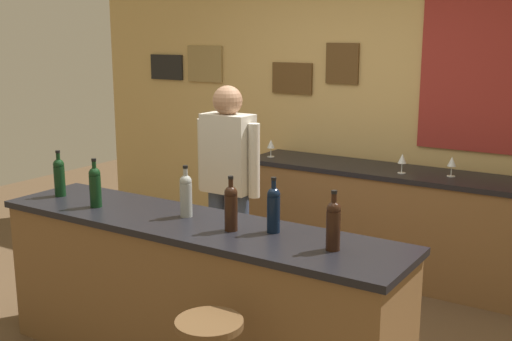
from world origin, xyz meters
TOP-DOWN VIEW (x-y plane):
  - ground_plane at (0.00, 0.00)m, footprint 10.00×10.00m
  - back_wall at (0.03, 2.03)m, footprint 6.00×0.09m
  - bar_counter at (0.00, -0.40)m, footprint 2.58×0.60m
  - side_counter at (0.40, 1.65)m, footprint 2.43×0.56m
  - bartender at (-0.36, 0.48)m, footprint 0.52×0.21m
  - wine_bottle_a at (-1.09, -0.41)m, footprint 0.07×0.07m
  - wine_bottle_b at (-0.70, -0.47)m, footprint 0.07×0.07m
  - wine_bottle_c at (-0.09, -0.33)m, footprint 0.07×0.07m
  - wine_bottle_d at (0.28, -0.41)m, footprint 0.07×0.07m
  - wine_bottle_e at (0.50, -0.32)m, footprint 0.07×0.07m
  - wine_bottle_f at (0.89, -0.40)m, footprint 0.07×0.07m
  - wine_glass_a at (-0.67, 1.57)m, footprint 0.07×0.07m
  - wine_glass_b at (0.53, 1.56)m, footprint 0.07×0.07m
  - wine_glass_c at (0.89, 1.65)m, footprint 0.07×0.07m

SIDE VIEW (x-z plane):
  - ground_plane at x=0.00m, z-range 0.00..0.00m
  - side_counter at x=0.40m, z-range 0.00..0.90m
  - bar_counter at x=0.00m, z-range 0.00..0.92m
  - bartender at x=-0.36m, z-range 0.13..1.75m
  - wine_glass_a at x=-0.67m, z-range 0.93..1.09m
  - wine_glass_b at x=0.53m, z-range 0.93..1.09m
  - wine_glass_c at x=0.89m, z-range 0.93..1.09m
  - wine_bottle_a at x=-1.09m, z-range 0.90..1.21m
  - wine_bottle_b at x=-0.70m, z-range 0.90..1.21m
  - wine_bottle_c at x=-0.09m, z-range 0.90..1.21m
  - wine_bottle_d at x=0.28m, z-range 0.90..1.21m
  - wine_bottle_e at x=0.50m, z-range 0.90..1.21m
  - wine_bottle_f at x=0.89m, z-range 0.90..1.21m
  - back_wall at x=0.03m, z-range 0.02..2.82m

